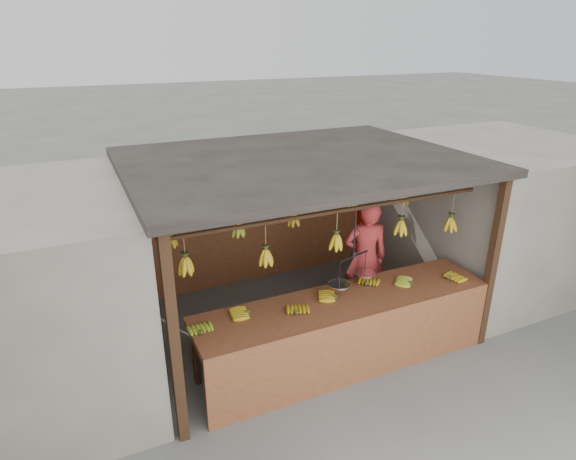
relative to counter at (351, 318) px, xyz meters
name	(u,v)px	position (x,y,z in m)	size (l,w,h in m)	color
ground	(297,320)	(-0.11, 1.23, -0.71)	(80.00, 80.00, 0.00)	#5B5B57
stall	(287,183)	(-0.11, 1.56, 1.26)	(4.30, 3.30, 2.40)	black
neighbor_right	(493,211)	(3.49, 1.23, 0.44)	(3.00, 3.00, 2.30)	slate
counter	(351,318)	(0.00, 0.00, 0.00)	(3.74, 0.85, 0.96)	brown
hanging_bananas	(298,216)	(-0.11, 1.22, 0.90)	(3.60, 2.24, 0.39)	#AD8812
balance_scale	(352,275)	(0.14, 0.23, 0.43)	(0.70, 0.38, 0.92)	black
vendor	(365,258)	(0.89, 1.07, 0.15)	(0.63, 0.42, 1.73)	#BF3333
bag_bundles	(363,208)	(1.83, 2.58, 0.30)	(0.08, 0.26, 1.19)	#199926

